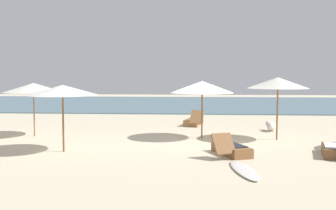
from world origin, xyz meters
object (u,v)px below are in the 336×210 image
Objects in this scene: umbrella_2 at (278,83)px; dog at (271,126)px; umbrella_5 at (202,87)px; lounger_0 at (231,149)px; umbrella_3 at (63,90)px; umbrella_1 at (33,88)px; lounger_3 at (335,150)px; lounger_5 at (194,121)px; surfboard at (244,170)px.

umbrella_2 is 2.89m from dog.
lounger_0 is (0.80, -3.00, -1.69)m from umbrella_5.
umbrella_2 is 1.05× the size of umbrella_3.
dog is (2.83, 2.09, -1.66)m from umbrella_5.
umbrella_1 is 0.97× the size of umbrella_5.
lounger_3 is 2.09× the size of dog.
lounger_0 is (4.98, -0.19, -1.68)m from umbrella_3.
lounger_3 is (3.76, -2.93, -1.69)m from umbrella_5.
lounger_5 is 8.80m from surfboard.
umbrella_3 is 1.18× the size of lounger_3.
umbrella_1 reaches higher than lounger_3.
umbrella_3 is at bearing 179.15° from lounger_3.
lounger_0 is 0.99× the size of lounger_3.
dog is at bearing 100.54° from lounger_3.
umbrella_1 is 9.43m from dog.
umbrella_3 is 5.04m from umbrella_5.
lounger_3 is at bearing -0.85° from umbrella_3.
umbrella_2 is 1.27× the size of lounger_5.
umbrella_2 is 5.46m from surfboard.
umbrella_1 is 1.00× the size of umbrella_2.
umbrella_1 is at bearing 178.24° from umbrella_2.
umbrella_2 is 7.33m from umbrella_3.
umbrella_1 is 3.60m from umbrella_3.
surfboard is (7.22, -5.08, -1.78)m from umbrella_1.
umbrella_1 is at bearing -148.58° from lounger_5.
dog is at bearing 36.46° from umbrella_5.
surfboard is (0.16, -1.95, -0.14)m from lounger_0.
dog is 0.39× the size of surfboard.
lounger_3 is at bearing -58.62° from lounger_5.
dog is (9.09, 1.96, -1.62)m from umbrella_1.
lounger_5 is (-2.96, 3.90, -1.85)m from umbrella_2.
umbrella_3 is (-6.83, -2.67, -0.16)m from umbrella_2.
umbrella_3 is 0.93× the size of umbrella_5.
lounger_3 is 5.11m from dog.
umbrella_5 is at bearing 176.80° from umbrella_2.
lounger_5 is (-1.12, 6.75, -0.01)m from lounger_0.
umbrella_5 reaches higher than umbrella_3.
umbrella_3 is at bearing 157.43° from surfboard.
dog is at bearing 68.28° from lounger_0.
umbrella_1 is at bearing 178.85° from umbrella_5.
dog is 7.29m from surfboard.
umbrella_5 is at bearing -85.18° from lounger_5.
lounger_0 is (-1.84, -2.85, -1.84)m from umbrella_2.
umbrella_1 reaches higher than surfboard.
umbrella_3 is (2.07, -2.94, 0.04)m from umbrella_1.
umbrella_3 is at bearing -146.09° from umbrella_5.
lounger_3 is at bearing -16.96° from umbrella_1.
umbrella_3 is 8.71m from dog.
umbrella_1 reaches higher than lounger_0.
umbrella_3 is at bearing -158.67° from umbrella_2.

